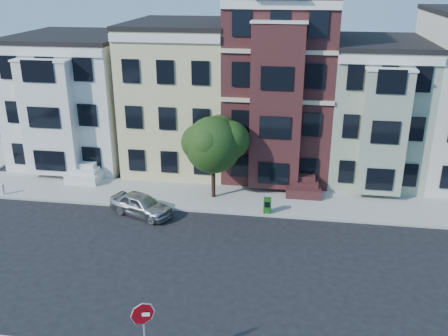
% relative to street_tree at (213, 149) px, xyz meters
% --- Properties ---
extents(ground, '(120.00, 120.00, 0.00)m').
position_rel_street_tree_xyz_m(ground, '(3.67, -8.07, -3.36)').
color(ground, black).
extents(far_sidewalk, '(60.00, 4.00, 0.15)m').
position_rel_street_tree_xyz_m(far_sidewalk, '(3.67, -0.07, -3.29)').
color(far_sidewalk, '#9E9B93').
rests_on(far_sidewalk, ground).
extents(house_white, '(8.00, 9.00, 9.00)m').
position_rel_street_tree_xyz_m(house_white, '(-11.33, 6.43, 1.14)').
color(house_white, silver).
rests_on(house_white, ground).
extents(house_yellow, '(7.00, 9.00, 10.00)m').
position_rel_street_tree_xyz_m(house_yellow, '(-3.33, 6.43, 1.64)').
color(house_yellow, beige).
rests_on(house_yellow, ground).
extents(house_brown, '(7.00, 9.00, 12.00)m').
position_rel_street_tree_xyz_m(house_brown, '(3.67, 6.43, 2.64)').
color(house_brown, '#3F1B1C').
rests_on(house_brown, ground).
extents(house_green, '(6.00, 9.00, 9.00)m').
position_rel_street_tree_xyz_m(house_green, '(10.17, 6.43, 1.14)').
color(house_green, '#91A085').
rests_on(house_green, ground).
extents(street_tree, '(6.22, 6.22, 6.42)m').
position_rel_street_tree_xyz_m(street_tree, '(0.00, 0.00, 0.00)').
color(street_tree, '#244515').
rests_on(street_tree, far_sidewalk).
extents(parked_car, '(4.22, 2.94, 1.34)m').
position_rel_street_tree_xyz_m(parked_car, '(-3.81, -2.88, -2.69)').
color(parked_car, '#9DA1A4').
rests_on(parked_car, ground).
extents(newspaper_box, '(0.43, 0.39, 0.94)m').
position_rel_street_tree_xyz_m(newspaper_box, '(3.52, -1.77, -2.74)').
color(newspaper_box, '#1C611B').
rests_on(newspaper_box, far_sidewalk).
extents(fire_hydrant, '(0.21, 0.21, 0.60)m').
position_rel_street_tree_xyz_m(fire_hydrant, '(-13.33, -1.73, -2.91)').
color(fire_hydrant, beige).
rests_on(fire_hydrant, far_sidewalk).
extents(stop_sign, '(0.87, 0.30, 3.16)m').
position_rel_street_tree_xyz_m(stop_sign, '(0.16, -14.91, -1.63)').
color(stop_sign, '#A30009').
rests_on(stop_sign, near_sidewalk).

